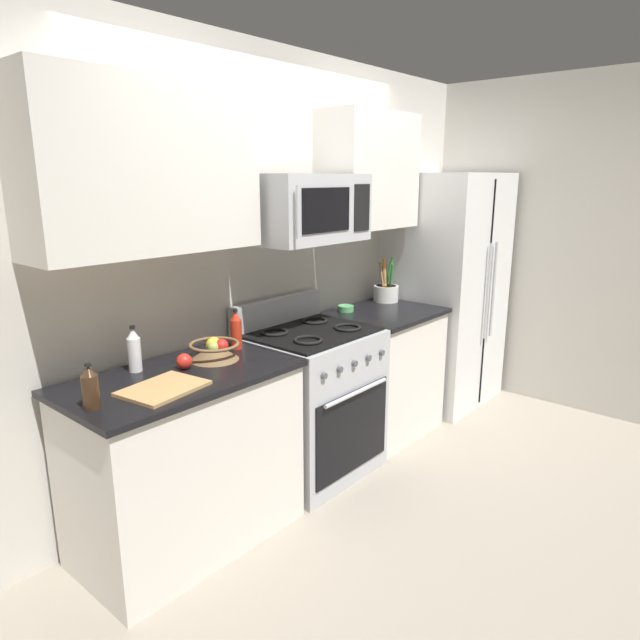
{
  "coord_description": "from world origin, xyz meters",
  "views": [
    {
      "loc": [
        -2.47,
        -1.51,
        1.83
      ],
      "look_at": [
        -0.07,
        0.55,
        1.03
      ],
      "focal_mm": 31.64,
      "sensor_mm": 36.0,
      "label": 1
    }
  ],
  "objects_px": {
    "microwave": "(307,208)",
    "bottle_vinegar": "(134,351)",
    "utensil_crock": "(386,292)",
    "bottle_hot_sauce": "(236,331)",
    "cutting_board": "(163,388)",
    "prep_bowl": "(346,308)",
    "range_oven": "(312,401)",
    "bottle_soy": "(90,388)",
    "refrigerator": "(446,290)",
    "fruit_basket": "(215,350)",
    "apple_loose": "(184,361)"
  },
  "relations": [
    {
      "from": "microwave",
      "to": "bottle_vinegar",
      "type": "bearing_deg",
      "value": 170.87
    },
    {
      "from": "utensil_crock",
      "to": "bottle_hot_sauce",
      "type": "height_order",
      "value": "utensil_crock"
    },
    {
      "from": "cutting_board",
      "to": "prep_bowl",
      "type": "height_order",
      "value": "prep_bowl"
    },
    {
      "from": "range_oven",
      "to": "bottle_hot_sauce",
      "type": "distance_m",
      "value": 0.74
    },
    {
      "from": "range_oven",
      "to": "bottle_hot_sauce",
      "type": "relative_size",
      "value": 4.85
    },
    {
      "from": "bottle_soy",
      "to": "bottle_vinegar",
      "type": "bearing_deg",
      "value": 36.34
    },
    {
      "from": "prep_bowl",
      "to": "bottle_hot_sauce",
      "type": "bearing_deg",
      "value": -175.18
    },
    {
      "from": "bottle_hot_sauce",
      "to": "refrigerator",
      "type": "bearing_deg",
      "value": -3.38
    },
    {
      "from": "refrigerator",
      "to": "microwave",
      "type": "xyz_separation_m",
      "value": [
        -1.64,
        0.05,
        0.73
      ]
    },
    {
      "from": "bottle_vinegar",
      "to": "prep_bowl",
      "type": "distance_m",
      "value": 1.67
    },
    {
      "from": "refrigerator",
      "to": "cutting_board",
      "type": "xyz_separation_m",
      "value": [
        -2.78,
        -0.1,
        -0.01
      ]
    },
    {
      "from": "refrigerator",
      "to": "fruit_basket",
      "type": "bearing_deg",
      "value": 178.4
    },
    {
      "from": "apple_loose",
      "to": "microwave",
      "type": "bearing_deg",
      "value": -1.03
    },
    {
      "from": "utensil_crock",
      "to": "prep_bowl",
      "type": "xyz_separation_m",
      "value": [
        -0.46,
        0.03,
        -0.05
      ]
    },
    {
      "from": "range_oven",
      "to": "fruit_basket",
      "type": "distance_m",
      "value": 0.86
    },
    {
      "from": "cutting_board",
      "to": "bottle_vinegar",
      "type": "distance_m",
      "value": 0.34
    },
    {
      "from": "fruit_basket",
      "to": "bottle_hot_sauce",
      "type": "bearing_deg",
      "value": 16.83
    },
    {
      "from": "fruit_basket",
      "to": "bottle_vinegar",
      "type": "height_order",
      "value": "bottle_vinegar"
    },
    {
      "from": "prep_bowl",
      "to": "range_oven",
      "type": "bearing_deg",
      "value": -161.31
    },
    {
      "from": "microwave",
      "to": "bottle_soy",
      "type": "distance_m",
      "value": 1.59
    },
    {
      "from": "bottle_hot_sauce",
      "to": "microwave",
      "type": "bearing_deg",
      "value": -9.25
    },
    {
      "from": "refrigerator",
      "to": "utensil_crock",
      "type": "bearing_deg",
      "value": 161.8
    },
    {
      "from": "utensil_crock",
      "to": "bottle_soy",
      "type": "relative_size",
      "value": 1.71
    },
    {
      "from": "bottle_soy",
      "to": "bottle_vinegar",
      "type": "distance_m",
      "value": 0.46
    },
    {
      "from": "range_oven",
      "to": "fruit_basket",
      "type": "relative_size",
      "value": 4.18
    },
    {
      "from": "bottle_soy",
      "to": "bottle_vinegar",
      "type": "xyz_separation_m",
      "value": [
        0.37,
        0.27,
        0.02
      ]
    },
    {
      "from": "apple_loose",
      "to": "bottle_soy",
      "type": "height_order",
      "value": "bottle_soy"
    },
    {
      "from": "bottle_soy",
      "to": "refrigerator",
      "type": "bearing_deg",
      "value": 1.02
    },
    {
      "from": "apple_loose",
      "to": "cutting_board",
      "type": "height_order",
      "value": "apple_loose"
    },
    {
      "from": "cutting_board",
      "to": "bottle_hot_sauce",
      "type": "height_order",
      "value": "bottle_hot_sauce"
    },
    {
      "from": "microwave",
      "to": "cutting_board",
      "type": "height_order",
      "value": "microwave"
    },
    {
      "from": "range_oven",
      "to": "prep_bowl",
      "type": "distance_m",
      "value": 0.78
    },
    {
      "from": "microwave",
      "to": "bottle_hot_sauce",
      "type": "height_order",
      "value": "microwave"
    },
    {
      "from": "fruit_basket",
      "to": "apple_loose",
      "type": "relative_size",
      "value": 3.28
    },
    {
      "from": "bottle_soy",
      "to": "prep_bowl",
      "type": "distance_m",
      "value": 2.06
    },
    {
      "from": "prep_bowl",
      "to": "apple_loose",
      "type": "bearing_deg",
      "value": -173.97
    },
    {
      "from": "utensil_crock",
      "to": "bottle_vinegar",
      "type": "distance_m",
      "value": 2.13
    },
    {
      "from": "refrigerator",
      "to": "prep_bowl",
      "type": "relative_size",
      "value": 16.39
    },
    {
      "from": "bottle_soy",
      "to": "prep_bowl",
      "type": "relative_size",
      "value": 1.73
    },
    {
      "from": "bottle_vinegar",
      "to": "fruit_basket",
      "type": "bearing_deg",
      "value": -22.35
    },
    {
      "from": "microwave",
      "to": "refrigerator",
      "type": "bearing_deg",
      "value": -1.58
    },
    {
      "from": "utensil_crock",
      "to": "bottle_vinegar",
      "type": "xyz_separation_m",
      "value": [
        -2.13,
        0.03,
        0.03
      ]
    },
    {
      "from": "microwave",
      "to": "prep_bowl",
      "type": "relative_size",
      "value": 6.34
    },
    {
      "from": "microwave",
      "to": "bottle_soy",
      "type": "relative_size",
      "value": 3.67
    },
    {
      "from": "microwave",
      "to": "bottle_vinegar",
      "type": "distance_m",
      "value": 1.26
    },
    {
      "from": "microwave",
      "to": "apple_loose",
      "type": "distance_m",
      "value": 1.14
    },
    {
      "from": "utensil_crock",
      "to": "cutting_board",
      "type": "bearing_deg",
      "value": -172.35
    },
    {
      "from": "fruit_basket",
      "to": "cutting_board",
      "type": "xyz_separation_m",
      "value": [
        -0.43,
        -0.17,
        -0.05
      ]
    },
    {
      "from": "apple_loose",
      "to": "bottle_hot_sauce",
      "type": "bearing_deg",
      "value": 9.35
    },
    {
      "from": "fruit_basket",
      "to": "apple_loose",
      "type": "xyz_separation_m",
      "value": [
        -0.19,
        -0.0,
        -0.01
      ]
    }
  ]
}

